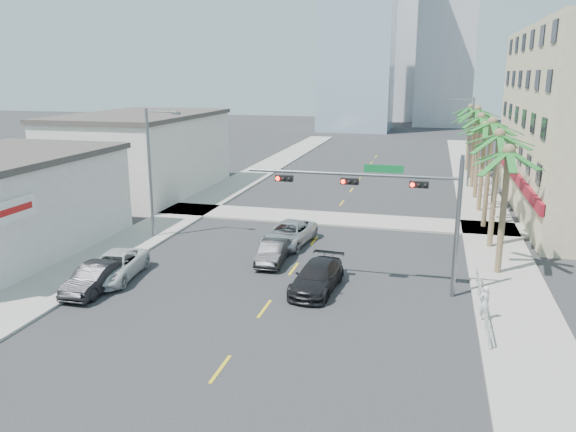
{
  "coord_description": "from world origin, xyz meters",
  "views": [
    {
      "loc": [
        7.52,
        -20.55,
        11.26
      ],
      "look_at": [
        -0.08,
        8.96,
        3.5
      ],
      "focal_mm": 35.0,
      "sensor_mm": 36.0,
      "label": 1
    }
  ],
  "objects_px": {
    "car_lane_center": "(289,234)",
    "car_lane_left": "(273,252)",
    "car_parked_mid": "(95,278)",
    "car_parked_far": "(114,266)",
    "pedestrian": "(484,303)",
    "car_lane_right": "(317,277)",
    "traffic_signal_mast": "(394,198)"
  },
  "relations": [
    {
      "from": "traffic_signal_mast",
      "to": "car_lane_left",
      "type": "distance_m",
      "value": 8.95
    },
    {
      "from": "car_lane_left",
      "to": "car_lane_right",
      "type": "bearing_deg",
      "value": -49.71
    },
    {
      "from": "car_parked_far",
      "to": "car_lane_center",
      "type": "distance_m",
      "value": 11.78
    },
    {
      "from": "car_lane_left",
      "to": "car_parked_mid",
      "type": "bearing_deg",
      "value": -142.45
    },
    {
      "from": "traffic_signal_mast",
      "to": "car_parked_mid",
      "type": "bearing_deg",
      "value": -165.29
    },
    {
      "from": "car_parked_far",
      "to": "pedestrian",
      "type": "relative_size",
      "value": 3.17
    },
    {
      "from": "car_parked_mid",
      "to": "car_parked_far",
      "type": "xyz_separation_m",
      "value": [
        -0.02,
        1.97,
        -0.0
      ]
    },
    {
      "from": "car_parked_mid",
      "to": "traffic_signal_mast",
      "type": "bearing_deg",
      "value": 14.21
    },
    {
      "from": "car_lane_center",
      "to": "car_lane_right",
      "type": "height_order",
      "value": "car_lane_center"
    },
    {
      "from": "car_lane_center",
      "to": "car_lane_right",
      "type": "bearing_deg",
      "value": -57.8
    },
    {
      "from": "car_parked_mid",
      "to": "pedestrian",
      "type": "height_order",
      "value": "pedestrian"
    },
    {
      "from": "car_parked_mid",
      "to": "car_lane_left",
      "type": "xyz_separation_m",
      "value": [
        7.88,
        6.8,
        -0.05
      ]
    },
    {
      "from": "car_parked_far",
      "to": "car_lane_right",
      "type": "distance_m",
      "value": 11.46
    },
    {
      "from": "traffic_signal_mast",
      "to": "car_lane_right",
      "type": "xyz_separation_m",
      "value": [
        -3.78,
        -0.86,
        -4.32
      ]
    },
    {
      "from": "traffic_signal_mast",
      "to": "car_lane_center",
      "type": "bearing_deg",
      "value": 137.29
    },
    {
      "from": "car_parked_far",
      "to": "pedestrian",
      "type": "bearing_deg",
      "value": -9.66
    },
    {
      "from": "car_lane_center",
      "to": "car_lane_right",
      "type": "xyz_separation_m",
      "value": [
        3.5,
        -7.58,
        -0.03
      ]
    },
    {
      "from": "traffic_signal_mast",
      "to": "car_lane_left",
      "type": "relative_size",
      "value": 2.68
    },
    {
      "from": "car_parked_mid",
      "to": "car_parked_far",
      "type": "bearing_deg",
      "value": 90.22
    },
    {
      "from": "traffic_signal_mast",
      "to": "car_parked_far",
      "type": "height_order",
      "value": "traffic_signal_mast"
    },
    {
      "from": "traffic_signal_mast",
      "to": "pedestrian",
      "type": "bearing_deg",
      "value": -32.79
    },
    {
      "from": "car_lane_right",
      "to": "pedestrian",
      "type": "height_order",
      "value": "pedestrian"
    },
    {
      "from": "car_parked_far",
      "to": "pedestrian",
      "type": "distance_m",
      "value": 19.72
    },
    {
      "from": "traffic_signal_mast",
      "to": "car_parked_mid",
      "type": "distance_m",
      "value": 16.26
    },
    {
      "from": "car_lane_left",
      "to": "pedestrian",
      "type": "distance_m",
      "value": 13.12
    },
    {
      "from": "car_parked_mid",
      "to": "car_lane_right",
      "type": "height_order",
      "value": "car_lane_right"
    },
    {
      "from": "car_lane_center",
      "to": "car_lane_right",
      "type": "distance_m",
      "value": 8.35
    },
    {
      "from": "pedestrian",
      "to": "car_lane_right",
      "type": "bearing_deg",
      "value": -47.52
    },
    {
      "from": "car_lane_center",
      "to": "pedestrian",
      "type": "distance_m",
      "value": 15.23
    },
    {
      "from": "car_lane_left",
      "to": "car_lane_right",
      "type": "distance_m",
      "value": 5.08
    },
    {
      "from": "car_lane_center",
      "to": "car_lane_left",
      "type": "bearing_deg",
      "value": -82.57
    },
    {
      "from": "car_parked_mid",
      "to": "car_lane_left",
      "type": "bearing_deg",
      "value": 40.31
    }
  ]
}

